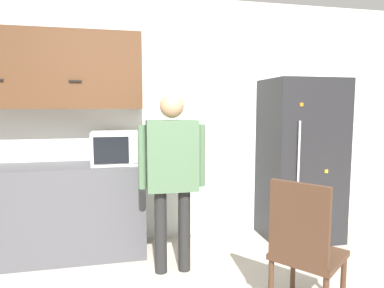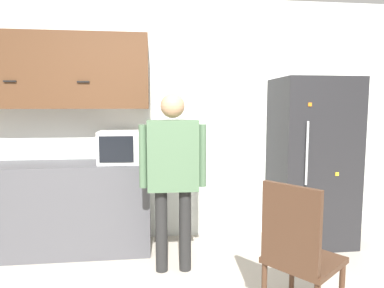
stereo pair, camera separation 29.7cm
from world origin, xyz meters
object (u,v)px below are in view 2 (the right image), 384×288
(microwave, at_px, (122,147))
(chair, at_px, (298,249))
(person, at_px, (173,165))
(refrigerator, at_px, (312,162))

(microwave, bearing_deg, chair, -47.68)
(chair, bearing_deg, microwave, 4.69)
(microwave, height_order, person, person)
(chair, bearing_deg, refrigerator, -66.47)
(person, distance_m, chair, 1.27)
(microwave, distance_m, person, 0.73)
(refrigerator, height_order, chair, refrigerator)
(microwave, bearing_deg, refrigerator, -0.79)
(microwave, xyz_separation_m, chair, (1.28, -1.41, -0.56))
(person, relative_size, chair, 1.62)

